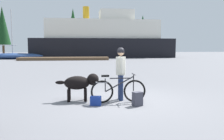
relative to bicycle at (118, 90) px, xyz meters
name	(u,v)px	position (x,y,z in m)	size (l,w,h in m)	color
ground_plane	(122,101)	(0.17, 0.25, -0.39)	(160.00, 160.00, 0.00)	slate
bicycle	(118,90)	(0.00, 0.00, 0.00)	(1.76, 0.44, 0.91)	black
person_cyclist	(121,68)	(0.14, 0.38, 0.67)	(0.32, 0.53, 1.75)	navy
dog	(80,83)	(-1.19, 0.41, 0.21)	(1.41, 0.52, 0.90)	black
backpack	(137,99)	(0.52, -0.49, -0.18)	(0.28, 0.20, 0.42)	#3F3F4C
handbag_pannier	(96,101)	(-0.73, -0.29, -0.25)	(0.32, 0.18, 0.28)	navy
dock_pier	(64,59)	(-3.72, 25.92, -0.19)	(12.24, 2.45, 0.40)	brown
ferry_boat	(103,40)	(2.48, 34.77, 2.73)	(24.13, 7.79, 8.85)	black
sailboat_moored	(13,56)	(-11.67, 29.68, 0.09)	(8.96, 2.51, 7.39)	navy
pine_tree_far_left	(3,26)	(-18.79, 47.89, 6.14)	(3.28, 3.28, 10.75)	#4C331E
pine_tree_center	(73,25)	(-3.46, 51.24, 6.76)	(3.05, 3.05, 11.17)	#4C331E
pine_tree_far_right	(143,29)	(14.01, 51.68, 5.99)	(3.36, 3.36, 9.90)	#4C331E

